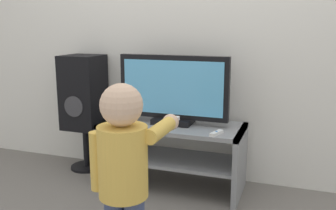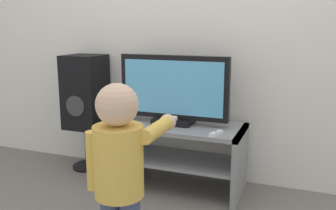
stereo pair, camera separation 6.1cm
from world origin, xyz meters
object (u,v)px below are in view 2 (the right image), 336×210
game_console (120,119)px  remote_primary (216,133)px  child (120,162)px  television (174,91)px  speaker_tower (86,95)px

game_console → remote_primary: 0.76m
game_console → child: child is taller
game_console → television: bearing=14.5°
television → game_console: size_ratio=5.11×
television → game_console: 0.46m
game_console → speaker_tower: bearing=155.4°
remote_primary → child: size_ratio=0.14×
television → game_console: (-0.39, -0.10, -0.22)m
child → speaker_tower: 1.42m
game_console → speaker_tower: speaker_tower is taller
television → child: 1.02m
remote_primary → child: (-0.27, -0.82, 0.05)m
game_console → child: (0.48, -0.90, 0.04)m
game_console → child: 1.02m
game_console → remote_primary: bearing=-6.3°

